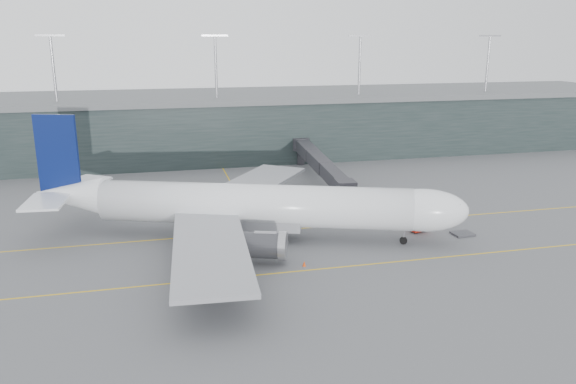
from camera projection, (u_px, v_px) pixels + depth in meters
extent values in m
plane|color=#505055|center=(223.00, 226.00, 88.52)|extent=(320.00, 320.00, 0.00)
cube|color=yellow|center=(226.00, 234.00, 84.77)|extent=(160.00, 0.25, 0.02)
cube|color=yellow|center=(243.00, 276.00, 69.76)|extent=(160.00, 0.25, 0.02)
cube|color=yellow|center=(236.00, 191.00, 108.40)|extent=(0.25, 60.00, 0.02)
cube|color=#1E2928|center=(194.00, 127.00, 141.06)|extent=(240.00, 35.00, 14.00)
cube|color=slate|center=(192.00, 97.00, 139.05)|extent=(240.00, 36.00, 1.20)
cylinder|color=#9E9EA3|center=(54.00, 70.00, 120.99)|extent=(0.60, 0.60, 14.00)
cylinder|color=#9E9EA3|center=(216.00, 68.00, 128.83)|extent=(0.60, 0.60, 14.00)
cylinder|color=#9E9EA3|center=(359.00, 66.00, 136.67)|extent=(0.60, 0.60, 14.00)
cylinder|color=#9E9EA3|center=(488.00, 65.00, 144.51)|extent=(0.60, 0.60, 14.00)
cylinder|color=white|center=(255.00, 205.00, 81.63)|extent=(44.57, 20.86, 6.08)
ellipsoid|color=white|center=(423.00, 210.00, 79.15)|extent=(14.08, 10.02, 6.08)
cone|color=white|center=(71.00, 195.00, 84.33)|extent=(12.13, 9.12, 5.84)
cube|color=gray|center=(248.00, 220.00, 82.36)|extent=(16.44, 9.89, 1.96)
cube|color=black|center=(450.00, 204.00, 78.50)|extent=(3.02, 3.50, 0.79)
cube|color=gray|center=(210.00, 248.00, 67.61)|extent=(10.59, 28.96, 0.54)
cylinder|color=#35363A|center=(258.00, 245.00, 73.19)|extent=(7.62, 5.54, 3.43)
cube|color=gray|center=(252.00, 185.00, 96.78)|extent=(23.74, 28.29, 0.54)
cylinder|color=#35363A|center=(276.00, 204.00, 91.07)|extent=(7.62, 5.54, 3.43)
cube|color=#091650|center=(57.00, 154.00, 82.85)|extent=(6.17, 2.60, 11.78)
cube|color=white|center=(46.00, 201.00, 79.13)|extent=(6.09, 9.24, 0.34)
cube|color=white|center=(81.00, 183.00, 89.48)|extent=(9.46, 10.34, 0.34)
cylinder|color=black|center=(403.00, 240.00, 80.64)|extent=(1.15, 0.73, 1.08)
cylinder|color=#9E9EA3|center=(404.00, 236.00, 80.44)|extent=(0.29, 0.29, 2.55)
cylinder|color=black|center=(222.00, 245.00, 78.73)|extent=(1.37, 0.89, 1.28)
cylinder|color=black|center=(235.00, 223.00, 87.76)|extent=(1.37, 0.89, 1.28)
cube|color=#2C2B30|center=(345.00, 189.00, 91.87)|extent=(3.36, 3.71, 2.71)
cube|color=#2C2B30|center=(334.00, 177.00, 99.53)|extent=(3.37, 12.74, 2.42)
cube|color=#2C2B30|center=(319.00, 162.00, 111.52)|extent=(3.61, 12.76, 2.52)
cube|color=#2C2B30|center=(307.00, 150.00, 123.51)|extent=(3.85, 12.78, 2.62)
cylinder|color=#9E9EA3|center=(333.00, 192.00, 100.97)|extent=(0.48, 0.48, 3.68)
cube|color=#35363A|center=(332.00, 200.00, 101.37)|extent=(2.04, 1.60, 0.68)
cylinder|color=#2C2B30|center=(288.00, 145.00, 129.77)|extent=(3.88, 3.88, 2.91)
cylinder|color=#2C2B30|center=(288.00, 158.00, 130.59)|extent=(1.74, 1.74, 3.49)
cube|color=#9E180B|center=(418.00, 226.00, 85.65)|extent=(2.71, 2.14, 1.40)
cylinder|color=black|center=(416.00, 232.00, 84.97)|extent=(0.46, 0.28, 0.43)
cylinder|color=black|center=(424.00, 230.00, 85.81)|extent=(0.46, 0.28, 0.43)
cylinder|color=black|center=(411.00, 230.00, 85.87)|extent=(0.46, 0.28, 0.43)
cylinder|color=black|center=(419.00, 228.00, 86.71)|extent=(0.46, 0.28, 0.43)
cube|color=#39393F|center=(463.00, 234.00, 84.50)|extent=(3.17, 2.60, 0.30)
cube|color=#35363A|center=(181.00, 210.00, 96.20)|extent=(2.29, 1.84, 0.23)
cube|color=#ACAEB8|center=(181.00, 204.00, 95.93)|extent=(1.83, 1.72, 1.70)
cube|color=#274C9B|center=(181.00, 199.00, 95.69)|extent=(1.89, 1.78, 0.09)
cube|color=#35363A|center=(205.00, 205.00, 99.36)|extent=(2.13, 1.92, 0.18)
cube|color=#AFB3BB|center=(205.00, 200.00, 99.15)|extent=(1.77, 1.72, 1.32)
cube|color=#274C9B|center=(205.00, 197.00, 98.97)|extent=(1.83, 1.77, 0.07)
cube|color=#35363A|center=(210.00, 207.00, 98.23)|extent=(2.36, 2.03, 0.21)
cube|color=#A4AAB0|center=(210.00, 201.00, 97.98)|extent=(1.93, 1.85, 1.56)
cube|color=#274C9B|center=(209.00, 197.00, 97.76)|extent=(1.99, 1.91, 0.08)
cone|color=#F54A0D|center=(432.00, 218.00, 91.34)|extent=(0.43, 0.43, 0.69)
cone|color=#E1450C|center=(304.00, 264.00, 72.83)|extent=(0.46, 0.46, 0.73)
cone|color=#D25A0B|center=(265.00, 202.00, 100.50)|extent=(0.42, 0.42, 0.67)
cone|color=#FD600E|center=(182.00, 251.00, 77.14)|extent=(0.45, 0.45, 0.71)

